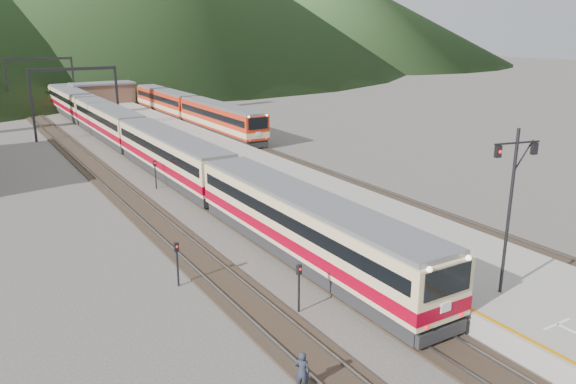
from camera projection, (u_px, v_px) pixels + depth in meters
ground at (472, 365)px, 21.13m from camera, size 400.00×400.00×0.00m
track_main at (144, 159)px, 53.90m from camera, size 2.60×200.00×0.23m
track_far at (91, 166)px, 51.41m from camera, size 2.60×200.00×0.23m
track_second at (250, 147)px, 59.64m from camera, size 2.60×200.00×0.23m
platform at (206, 152)px, 54.93m from camera, size 8.00×100.00×1.00m
gantry_near at (75, 89)px, 63.22m from camera, size 9.55×0.25×8.00m
gantry_far at (40, 74)px, 83.72m from camera, size 9.55×0.25×8.00m
station_shed at (103, 92)px, 87.14m from camera, size 9.40×4.40×3.10m
main_train at (135, 135)px, 55.33m from camera, size 2.98×81.76×3.64m
second_train at (191, 111)px, 72.77m from camera, size 2.71×36.90×3.30m
signal_mast at (511, 196)px, 23.53m from camera, size 2.16×0.63×7.30m
short_signal_a at (299, 282)px, 24.70m from camera, size 0.26×0.22×2.27m
short_signal_b at (155, 171)px, 43.92m from camera, size 0.24×0.19×2.27m
short_signal_c at (177, 258)px, 27.21m from camera, size 0.22×0.16×2.27m
worker at (302, 372)px, 19.44m from camera, size 0.65×0.65×1.52m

